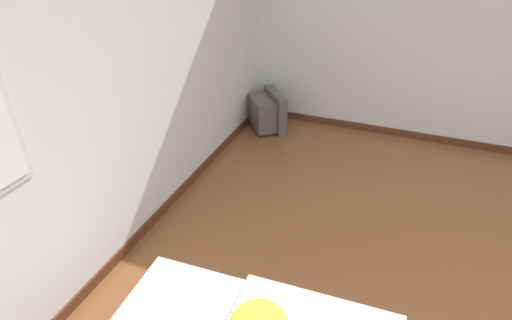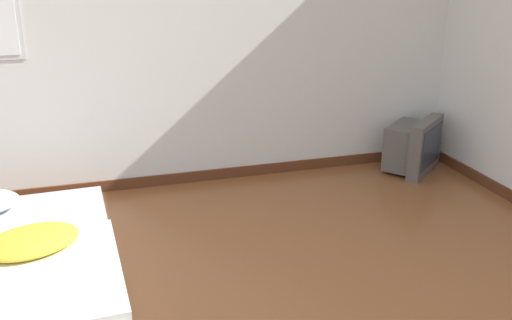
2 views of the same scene
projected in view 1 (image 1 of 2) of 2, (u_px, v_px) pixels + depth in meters
name	position (u px, v px, depth m)	size (l,w,h in m)	color
wall_back	(93.00, 103.00, 2.63)	(8.19, 0.08, 2.60)	silver
crt_tv	(267.00, 112.00, 5.07)	(0.62, 0.60, 0.48)	#56514C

